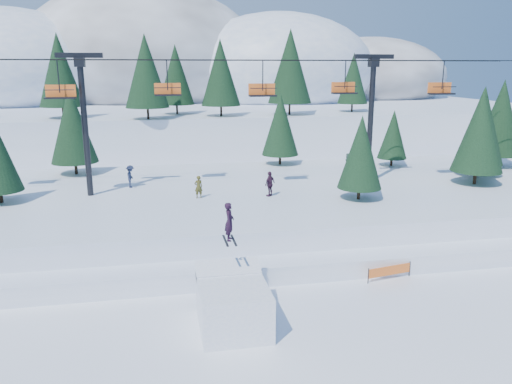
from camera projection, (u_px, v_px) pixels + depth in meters
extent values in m
plane|color=white|center=(254.00, 337.00, 22.40)|extent=(160.00, 160.00, 0.00)
cube|color=white|center=(211.00, 205.00, 39.23)|extent=(70.00, 22.00, 2.50)
cube|color=white|center=(229.00, 260.00, 29.88)|extent=(70.00, 6.00, 1.10)
cube|color=white|center=(180.00, 120.00, 86.41)|extent=(110.00, 60.00, 6.00)
ellipsoid|color=white|center=(8.00, 69.00, 82.96)|extent=(36.00, 32.40, 19.80)
ellipsoid|color=#605B59|center=(143.00, 59.00, 92.32)|extent=(44.00, 39.60, 26.40)
ellipsoid|color=white|center=(279.00, 69.00, 89.62)|extent=(34.00, 30.60, 19.72)
ellipsoid|color=#605B59|center=(369.00, 76.00, 99.36)|extent=(30.00, 27.00, 15.00)
cylinder|color=black|center=(148.00, 113.00, 57.10)|extent=(0.26, 0.26, 1.33)
cone|color=#1C3D20|center=(146.00, 71.00, 55.95)|extent=(4.93, 4.93, 8.15)
cylinder|color=black|center=(221.00, 111.00, 60.78)|extent=(0.26, 0.26, 1.28)
cone|color=#1C3D20|center=(220.00, 72.00, 59.67)|extent=(4.74, 4.74, 7.85)
cylinder|color=black|center=(289.00, 109.00, 62.70)|extent=(0.26, 0.26, 1.46)
cone|color=#1C3D20|center=(290.00, 66.00, 61.44)|extent=(5.42, 5.42, 8.96)
cylinder|color=black|center=(63.00, 112.00, 58.23)|extent=(0.26, 0.26, 1.35)
cone|color=#1C3D20|center=(59.00, 70.00, 57.05)|extent=(5.03, 5.03, 8.32)
cylinder|color=black|center=(352.00, 107.00, 67.06)|extent=(0.26, 0.26, 1.08)
cone|color=#1C3D20|center=(353.00, 78.00, 66.12)|extent=(4.00, 4.00, 6.62)
cylinder|color=black|center=(177.00, 109.00, 63.51)|extent=(0.26, 0.26, 1.20)
cone|color=#1C3D20|center=(176.00, 75.00, 62.47)|extent=(4.47, 4.47, 7.40)
cube|color=white|center=(233.00, 306.00, 23.04)|extent=(3.14, 3.87, 2.12)
cube|color=white|center=(228.00, 270.00, 24.35)|extent=(3.14, 1.36, 0.76)
imported|color=black|center=(229.00, 222.00, 23.71)|extent=(0.60, 0.77, 1.86)
cube|color=black|center=(225.00, 241.00, 23.90)|extent=(0.11, 1.65, 0.03)
cube|color=black|center=(234.00, 240.00, 23.97)|extent=(0.11, 1.65, 0.03)
cylinder|color=black|center=(85.00, 128.00, 36.04)|extent=(0.44, 0.44, 10.00)
cube|color=black|center=(79.00, 55.00, 34.80)|extent=(3.20, 0.35, 0.35)
cube|color=black|center=(80.00, 62.00, 34.91)|extent=(0.70, 0.70, 0.70)
cylinder|color=black|center=(370.00, 122.00, 40.13)|extent=(0.44, 0.44, 10.00)
cube|color=black|center=(374.00, 57.00, 38.89)|extent=(3.20, 0.35, 0.35)
cube|color=black|center=(374.00, 62.00, 39.00)|extent=(0.70, 0.70, 0.70)
cylinder|color=black|center=(237.00, 60.00, 35.78)|extent=(46.00, 0.06, 0.06)
cylinder|color=black|center=(232.00, 60.00, 38.06)|extent=(46.00, 0.06, 0.06)
cylinder|color=black|center=(58.00, 76.00, 33.76)|extent=(0.08, 0.08, 2.20)
cube|color=black|center=(60.00, 98.00, 34.11)|extent=(2.00, 0.75, 0.12)
cube|color=orange|center=(61.00, 91.00, 34.36)|extent=(2.00, 0.10, 0.85)
cylinder|color=black|center=(59.00, 90.00, 33.64)|extent=(2.00, 0.06, 0.06)
cylinder|color=black|center=(167.00, 75.00, 37.41)|extent=(0.08, 0.08, 2.20)
cube|color=black|center=(168.00, 95.00, 37.76)|extent=(2.00, 0.75, 0.12)
cube|color=orange|center=(168.00, 89.00, 38.01)|extent=(2.00, 0.10, 0.85)
cylinder|color=black|center=(168.00, 88.00, 37.29)|extent=(2.00, 0.06, 0.06)
cylinder|color=black|center=(263.00, 76.00, 36.39)|extent=(0.08, 0.08, 2.20)
cube|color=black|center=(263.00, 96.00, 36.74)|extent=(2.00, 0.75, 0.12)
cube|color=orange|center=(262.00, 89.00, 37.00)|extent=(2.00, 0.10, 0.85)
cylinder|color=black|center=(264.00, 88.00, 36.28)|extent=(2.00, 0.06, 0.06)
cylinder|color=black|center=(345.00, 75.00, 40.03)|extent=(0.08, 0.08, 2.20)
cube|color=black|center=(345.00, 93.00, 40.38)|extent=(2.00, 0.75, 0.12)
cube|color=orange|center=(343.00, 87.00, 40.64)|extent=(2.00, 0.10, 0.85)
cylinder|color=black|center=(346.00, 86.00, 39.92)|extent=(2.00, 0.06, 0.06)
cylinder|color=black|center=(443.00, 75.00, 39.08)|extent=(0.08, 0.08, 2.20)
cube|color=black|center=(442.00, 94.00, 39.44)|extent=(2.00, 0.75, 0.12)
cube|color=orange|center=(439.00, 88.00, 39.69)|extent=(2.00, 0.10, 0.85)
cylinder|color=black|center=(445.00, 87.00, 38.97)|extent=(2.00, 0.06, 0.06)
cylinder|color=black|center=(475.00, 178.00, 40.70)|extent=(0.26, 0.26, 1.08)
cone|color=#1C3D20|center=(480.00, 130.00, 39.77)|extent=(4.01, 4.01, 6.63)
cylinder|color=black|center=(477.00, 170.00, 43.81)|extent=(0.26, 0.26, 1.09)
cone|color=#1C3D20|center=(482.00, 125.00, 42.87)|extent=(4.04, 4.04, 6.68)
cylinder|color=black|center=(496.00, 160.00, 47.98)|extent=(0.26, 0.26, 1.15)
cone|color=#1C3D20|center=(501.00, 118.00, 46.98)|extent=(4.28, 4.28, 7.07)
cylinder|color=black|center=(391.00, 162.00, 48.32)|extent=(0.26, 0.26, 0.75)
cone|color=#1C3D20|center=(393.00, 134.00, 47.67)|extent=(2.79, 2.79, 4.62)
cylinder|color=black|center=(76.00, 168.00, 44.49)|extent=(0.26, 0.26, 1.09)
cone|color=#1C3D20|center=(72.00, 124.00, 43.54)|extent=(4.04, 4.04, 6.69)
cylinder|color=black|center=(280.00, 159.00, 49.01)|extent=(0.26, 0.26, 0.96)
cone|color=#1C3D20|center=(280.00, 124.00, 48.18)|extent=(3.58, 3.58, 5.92)
cylinder|color=black|center=(1.00, 197.00, 35.10)|extent=(0.26, 0.26, 0.86)
cylinder|color=black|center=(359.00, 193.00, 36.05)|extent=(0.26, 0.26, 0.85)
cone|color=#1C3D20|center=(361.00, 152.00, 35.32)|extent=(3.15, 3.15, 5.20)
imported|color=#1F352B|center=(348.00, 162.00, 45.92)|extent=(0.74, 0.92, 1.63)
imported|color=#4C471B|center=(198.00, 187.00, 36.26)|extent=(0.68, 0.53, 1.67)
imported|color=#202741|center=(130.00, 176.00, 39.43)|extent=(0.78, 1.22, 1.79)
imported|color=#3C1E33|center=(270.00, 184.00, 36.76)|extent=(1.12, 1.07, 1.87)
cylinder|color=black|center=(368.00, 276.00, 27.87)|extent=(0.06, 0.06, 0.90)
cylinder|color=black|center=(410.00, 269.00, 28.86)|extent=(0.06, 0.06, 0.90)
cube|color=orange|center=(389.00, 271.00, 28.34)|extent=(2.76, 0.53, 0.55)
cylinder|color=black|center=(363.00, 261.00, 30.09)|extent=(0.06, 0.06, 0.90)
cylinder|color=black|center=(405.00, 257.00, 30.71)|extent=(0.06, 0.06, 0.90)
cube|color=orange|center=(384.00, 257.00, 30.37)|extent=(2.80, 0.15, 0.55)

